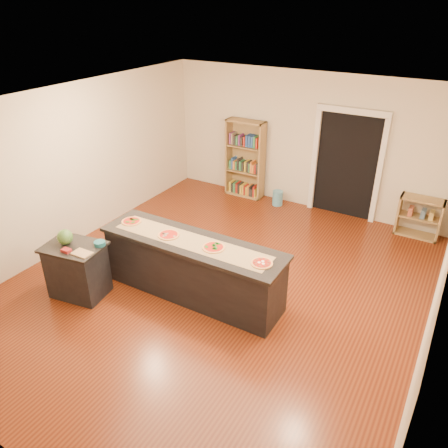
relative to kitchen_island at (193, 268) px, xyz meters
The scene contains 16 objects.
room 1.02m from the kitchen_island, 62.80° to the left, with size 6.00×7.00×2.80m.
doorway 4.07m from the kitchen_island, 74.08° to the left, with size 1.40×0.09×2.21m.
kitchen_island is the anchor object (origin of this frame).
side_counter 1.73m from the kitchen_island, 150.14° to the right, with size 0.85×0.63×0.85m.
bookshelf 3.86m from the kitchen_island, 106.40° to the left, with size 0.86×0.30×1.72m, color #A1824E.
low_shelf 4.51m from the kitchen_island, 54.45° to the left, with size 0.77×0.33×0.77m, color #A1824E.
waste_bin 3.60m from the kitchen_island, 93.36° to the left, with size 0.22×0.22×0.32m, color teal.
kraft_paper 0.47m from the kitchen_island, 89.88° to the right, with size 2.47×0.44×0.00m, color olive.
watermelon 1.91m from the kitchen_island, 152.02° to the right, with size 0.23×0.23×0.23m, color #144214.
cutting_board 1.59m from the kitchen_island, 142.06° to the right, with size 0.27×0.18×0.02m, color tan.
package_red 1.82m from the kitchen_island, 144.81° to the right, with size 0.13×0.09×0.05m, color maroon.
package_teal 1.40m from the kitchen_island, 151.01° to the right, with size 0.17×0.17×0.06m, color #195966.
pizza_a 1.23m from the kitchen_island, behind, with size 0.31×0.31×0.02m.
pizza_b 0.61m from the kitchen_island, behind, with size 0.33×0.33×0.02m.
pizza_c 0.61m from the kitchen_island, ahead, with size 0.31×0.31×0.02m.
pizza_d 1.23m from the kitchen_island, ahead, with size 0.29×0.29×0.02m.
Camera 1 is at (2.95, -4.83, 4.09)m, focal length 35.00 mm.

